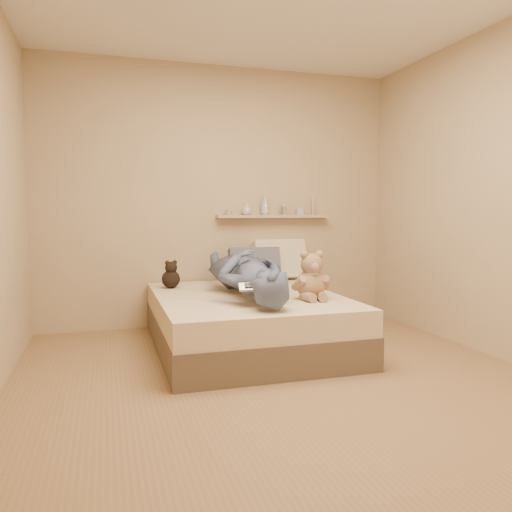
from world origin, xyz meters
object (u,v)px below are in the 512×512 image
object	(u,v)px
bed	(246,321)
dark_plush	(171,276)
person	(247,272)
pillow_cream	(280,260)
wall_shelf	(274,216)
game_console	(251,287)
teddy_bear	(312,279)
pillow_grey	(255,265)

from	to	relation	value
bed	dark_plush	world-z (taller)	dark_plush
person	pillow_cream	bearing A→B (deg)	-121.86
person	dark_plush	bearing A→B (deg)	-44.24
dark_plush	wall_shelf	distance (m)	1.29
bed	game_console	size ratio (longest dim) A/B	10.58
game_console	wall_shelf	distance (m)	1.70
pillow_cream	dark_plush	bearing A→B (deg)	-166.01
bed	dark_plush	bearing A→B (deg)	136.18
dark_plush	pillow_cream	world-z (taller)	pillow_cream
dark_plush	person	world-z (taller)	person
game_console	person	bearing A→B (deg)	77.23
dark_plush	person	bearing A→B (deg)	-46.83
bed	dark_plush	distance (m)	0.85
game_console	dark_plush	world-z (taller)	dark_plush
wall_shelf	teddy_bear	bearing A→B (deg)	-95.25
bed	pillow_grey	bearing A→B (deg)	68.05
game_console	pillow_cream	bearing A→B (deg)	62.70
dark_plush	person	size ratio (longest dim) A/B	0.16
bed	pillow_grey	xyz separation A→B (m)	(0.28, 0.69, 0.40)
person	bed	bearing A→B (deg)	-98.55
dark_plush	pillow_cream	distance (m)	1.20
teddy_bear	wall_shelf	distance (m)	1.38
pillow_grey	person	size ratio (longest dim) A/B	0.31
teddy_bear	game_console	bearing A→B (deg)	-161.30
person	wall_shelf	world-z (taller)	wall_shelf
teddy_bear	wall_shelf	bearing A→B (deg)	84.75
teddy_bear	dark_plush	xyz separation A→B (m)	(-1.00, 0.92, -0.05)
pillow_cream	game_console	bearing A→B (deg)	-117.30
game_console	pillow_cream	distance (m)	1.57
pillow_cream	person	world-z (taller)	pillow_cream
bed	wall_shelf	size ratio (longest dim) A/B	1.58
teddy_bear	wall_shelf	size ratio (longest dim) A/B	0.33
game_console	dark_plush	distance (m)	1.19
bed	wall_shelf	xyz separation A→B (m)	(0.55, 0.91, 0.88)
dark_plush	pillow_grey	world-z (taller)	pillow_grey
game_console	person	xyz separation A→B (m)	(0.12, 0.52, 0.04)
pillow_cream	pillow_grey	bearing A→B (deg)	-156.08
game_console	pillow_cream	world-z (taller)	pillow_cream
bed	dark_plush	size ratio (longest dim) A/B	7.38
dark_plush	pillow_grey	distance (m)	0.86
teddy_bear	pillow_grey	size ratio (longest dim) A/B	0.79
dark_plush	person	xyz separation A→B (m)	(0.55, -0.59, 0.08)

